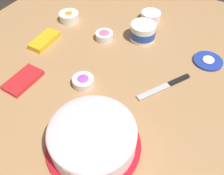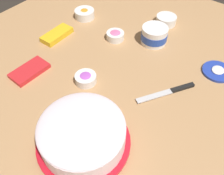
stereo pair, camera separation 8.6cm
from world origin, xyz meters
name	(u,v)px [view 2 (the right image)]	position (x,y,z in m)	size (l,w,h in m)	color
ground_plane	(124,73)	(0.00, 0.00, 0.00)	(1.54, 1.54, 0.00)	tan
frosted_cake	(82,135)	(-0.33, -0.09, 0.05)	(0.29, 0.29, 0.11)	red
frosting_tub	(154,35)	(0.24, 0.01, 0.04)	(0.12, 0.12, 0.08)	white
frosting_tub_lid	(218,71)	(0.23, -0.29, 0.01)	(0.12, 0.12, 0.02)	#233DAD
spreading_knife	(171,91)	(0.03, -0.20, 0.01)	(0.21, 0.14, 0.01)	silver
sprinkle_bowl_rainbow	(86,78)	(-0.13, 0.09, 0.02)	(0.08, 0.08, 0.04)	white
sprinkle_bowl_yellow	(166,20)	(0.41, 0.04, 0.02)	(0.10, 0.10, 0.04)	white
sprinkle_bowl_pink	(115,35)	(0.16, 0.16, 0.02)	(0.08, 0.08, 0.04)	white
sprinkle_bowl_orange	(85,13)	(0.20, 0.39, 0.02)	(0.10, 0.10, 0.04)	white
candy_box_lower	(57,34)	(0.00, 0.39, 0.01)	(0.15, 0.07, 0.02)	yellow
candy_box_upper	(30,71)	(-0.23, 0.30, 0.01)	(0.15, 0.08, 0.02)	red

